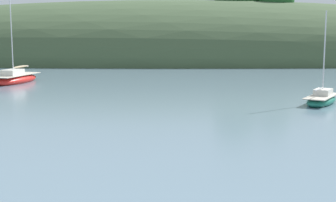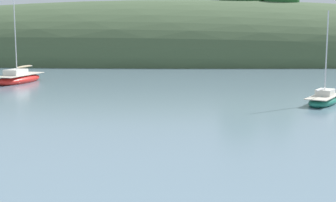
{
  "view_description": "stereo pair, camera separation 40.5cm",
  "coord_description": "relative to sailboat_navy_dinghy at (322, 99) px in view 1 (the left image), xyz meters",
  "views": [
    {
      "loc": [
        0.32,
        -8.08,
        5.39
      ],
      "look_at": [
        0.0,
        20.0,
        1.2
      ],
      "focal_mm": 52.09,
      "sensor_mm": 36.0,
      "label": 1
    },
    {
      "loc": [
        0.72,
        -8.07,
        5.39
      ],
      "look_at": [
        0.0,
        20.0,
        1.2
      ],
      "focal_mm": 52.09,
      "sensor_mm": 36.0,
      "label": 2
    }
  ],
  "objects": [
    {
      "name": "sailboat_navy_dinghy",
      "position": [
        0.0,
        0.0,
        0.0
      ],
      "size": [
        3.91,
        5.03,
        6.82
      ],
      "color": "#196B56",
      "rests_on": "ground"
    },
    {
      "name": "far_shoreline_hill",
      "position": [
        -11.13,
        49.01,
        -0.22
      ],
      "size": [
        150.0,
        36.0,
        24.54
      ],
      "color": "#425638",
      "rests_on": "ground"
    },
    {
      "name": "sailboat_orange_cutter",
      "position": [
        -26.54,
        13.36,
        0.1
      ],
      "size": [
        3.89,
        7.18,
        8.94
      ],
      "color": "red",
      "rests_on": "ground"
    }
  ]
}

